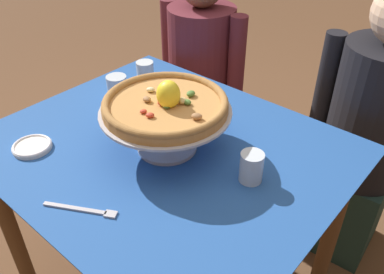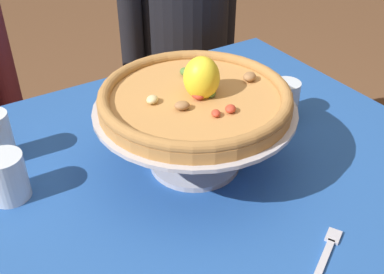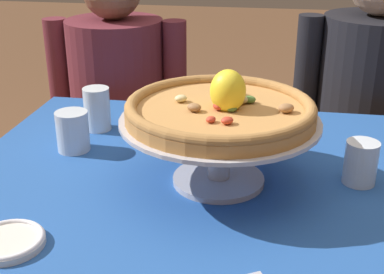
{
  "view_description": "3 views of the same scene",
  "coord_description": "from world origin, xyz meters",
  "px_view_note": "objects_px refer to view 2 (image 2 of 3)",
  "views": [
    {
      "loc": [
        0.75,
        -0.73,
        1.54
      ],
      "look_at": [
        0.06,
        0.07,
        0.79
      ],
      "focal_mm": 37.45,
      "sensor_mm": 36.0,
      "label": 1
    },
    {
      "loc": [
        -0.41,
        -0.67,
        1.38
      ],
      "look_at": [
        0.04,
        0.05,
        0.8
      ],
      "focal_mm": 43.59,
      "sensor_mm": 36.0,
      "label": 2
    },
    {
      "loc": [
        0.12,
        -0.96,
        1.28
      ],
      "look_at": [
        -0.04,
        -0.03,
        0.88
      ],
      "focal_mm": 48.55,
      "sensor_mm": 36.0,
      "label": 3
    }
  ],
  "objects_px": {
    "pizza": "(196,97)",
    "water_glass_side_right": "(285,102)",
    "dinner_fork": "(321,265)",
    "pizza_stand": "(195,124)",
    "diner_right": "(182,64)",
    "water_glass_side_left": "(7,180)"
  },
  "relations": [
    {
      "from": "pizza_stand",
      "to": "dinner_fork",
      "type": "distance_m",
      "value": 0.36
    },
    {
      "from": "pizza_stand",
      "to": "water_glass_side_left",
      "type": "distance_m",
      "value": 0.38
    },
    {
      "from": "dinner_fork",
      "to": "diner_right",
      "type": "bearing_deg",
      "value": 70.49
    },
    {
      "from": "dinner_fork",
      "to": "diner_right",
      "type": "height_order",
      "value": "diner_right"
    },
    {
      "from": "pizza_stand",
      "to": "dinner_fork",
      "type": "height_order",
      "value": "pizza_stand"
    },
    {
      "from": "pizza",
      "to": "diner_right",
      "type": "height_order",
      "value": "diner_right"
    },
    {
      "from": "pizza_stand",
      "to": "water_glass_side_right",
      "type": "relative_size",
      "value": 4.37
    },
    {
      "from": "pizza_stand",
      "to": "water_glass_side_left",
      "type": "bearing_deg",
      "value": 163.84
    },
    {
      "from": "water_glass_side_left",
      "to": "diner_right",
      "type": "height_order",
      "value": "diner_right"
    },
    {
      "from": "pizza",
      "to": "water_glass_side_right",
      "type": "xyz_separation_m",
      "value": [
        0.29,
        0.05,
        -0.12
      ]
    },
    {
      "from": "water_glass_side_left",
      "to": "water_glass_side_right",
      "type": "height_order",
      "value": "water_glass_side_left"
    },
    {
      "from": "diner_right",
      "to": "dinner_fork",
      "type": "bearing_deg",
      "value": -109.51
    },
    {
      "from": "pizza",
      "to": "diner_right",
      "type": "distance_m",
      "value": 0.91
    },
    {
      "from": "pizza_stand",
      "to": "water_glass_side_right",
      "type": "distance_m",
      "value": 0.3
    },
    {
      "from": "water_glass_side_right",
      "to": "dinner_fork",
      "type": "relative_size",
      "value": 0.49
    },
    {
      "from": "pizza_stand",
      "to": "dinner_fork",
      "type": "xyz_separation_m",
      "value": [
        0.03,
        -0.35,
        -0.1
      ]
    },
    {
      "from": "pizza",
      "to": "dinner_fork",
      "type": "distance_m",
      "value": 0.38
    },
    {
      "from": "pizza_stand",
      "to": "diner_right",
      "type": "relative_size",
      "value": 0.33
    },
    {
      "from": "water_glass_side_left",
      "to": "pizza",
      "type": "bearing_deg",
      "value": -16.12
    },
    {
      "from": "water_glass_side_right",
      "to": "pizza_stand",
      "type": "bearing_deg",
      "value": -170.93
    },
    {
      "from": "pizza",
      "to": "water_glass_side_right",
      "type": "distance_m",
      "value": 0.32
    },
    {
      "from": "water_glass_side_right",
      "to": "dinner_fork",
      "type": "bearing_deg",
      "value": -123.72
    }
  ]
}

